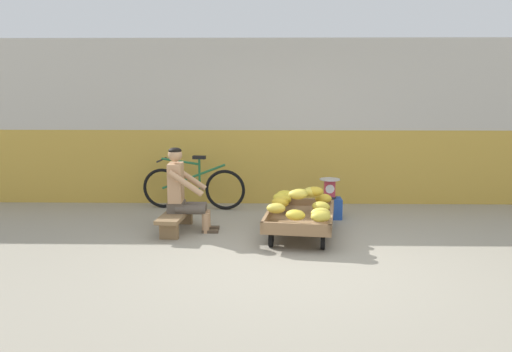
{
  "coord_description": "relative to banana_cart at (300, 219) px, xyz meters",
  "views": [
    {
      "loc": [
        -0.32,
        -5.77,
        1.98
      ],
      "look_at": [
        -0.46,
        1.35,
        0.75
      ],
      "focal_mm": 37.77,
      "sensor_mm": 36.0,
      "label": 1
    }
  ],
  "objects": [
    {
      "name": "vendor_seated",
      "position": [
        -1.57,
        0.24,
        0.33
      ],
      "size": [
        0.68,
        0.48,
        1.14
      ],
      "color": "tan",
      "rests_on": "ground"
    },
    {
      "name": "bicycle_near_left",
      "position": [
        -1.6,
        1.56,
        0.11
      ],
      "size": [
        1.66,
        0.48,
        0.86
      ],
      "color": "black",
      "rests_on": "ground"
    },
    {
      "name": "plastic_crate",
      "position": [
        0.49,
        0.99,
        -0.09
      ],
      "size": [
        0.36,
        0.28,
        0.3
      ],
      "color": "#234CA8",
      "rests_on": "ground"
    },
    {
      "name": "back_wall",
      "position": [
        -0.13,
        2.1,
        1.11
      ],
      "size": [
        16.0,
        0.3,
        2.69
      ],
      "color": "gold",
      "rests_on": "ground"
    },
    {
      "name": "low_bench",
      "position": [
        -1.66,
        0.24,
        -0.04
      ],
      "size": [
        0.41,
        1.12,
        0.27
      ],
      "color": "olive",
      "rests_on": "ground"
    },
    {
      "name": "banana_pile",
      "position": [
        0.0,
        0.04,
        0.22
      ],
      "size": [
        0.93,
        1.45,
        0.26
      ],
      "color": "gold",
      "rests_on": "banana_cart"
    },
    {
      "name": "ground_plane",
      "position": [
        -0.13,
        -1.05,
        -0.24
      ],
      "size": [
        80.0,
        80.0,
        0.0
      ],
      "primitive_type": "plane",
      "color": "gray"
    },
    {
      "name": "weighing_scale",
      "position": [
        0.49,
        0.99,
        0.21
      ],
      "size": [
        0.3,
        0.3,
        0.29
      ],
      "color": "#28282D",
      "rests_on": "plastic_crate"
    },
    {
      "name": "banana_cart",
      "position": [
        0.0,
        0.0,
        0.0
      ],
      "size": [
        1.03,
        1.54,
        0.36
      ],
      "color": "#8E6B47",
      "rests_on": "ground"
    }
  ]
}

